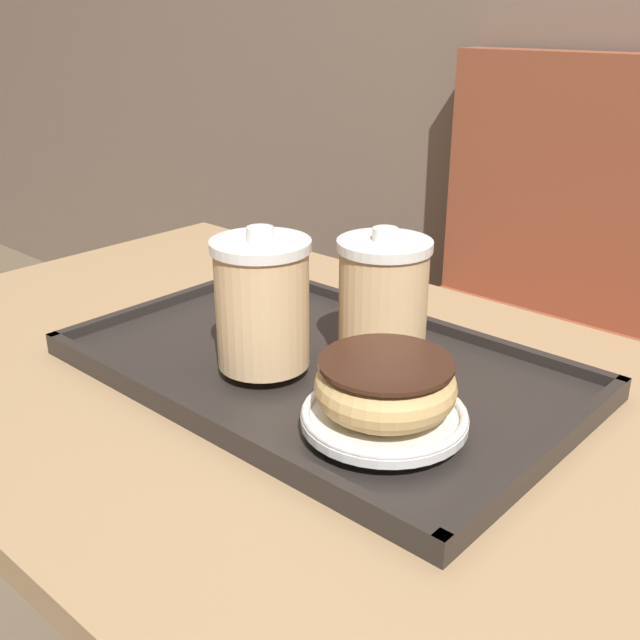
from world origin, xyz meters
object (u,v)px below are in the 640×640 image
object	(u,v)px
coffee_cup_front	(264,303)
coffee_cup_rear	(383,299)
donut_chocolate_glazed	(385,385)
spoon	(268,319)

from	to	relation	value
coffee_cup_front	coffee_cup_rear	distance (m)	0.12
coffee_cup_front	donut_chocolate_glazed	distance (m)	0.17
coffee_cup_rear	donut_chocolate_glazed	bearing A→B (deg)	-51.15
coffee_cup_front	donut_chocolate_glazed	bearing A→B (deg)	-4.66
donut_chocolate_glazed	coffee_cup_rear	bearing A→B (deg)	128.85
spoon	coffee_cup_front	bearing A→B (deg)	2.10
coffee_cup_rear	spoon	distance (m)	0.17
coffee_cup_front	donut_chocolate_glazed	xyz separation A→B (m)	(0.16, -0.01, -0.03)
coffee_cup_rear	coffee_cup_front	bearing A→B (deg)	-128.90
coffee_cup_rear	spoon	size ratio (longest dim) A/B	1.06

